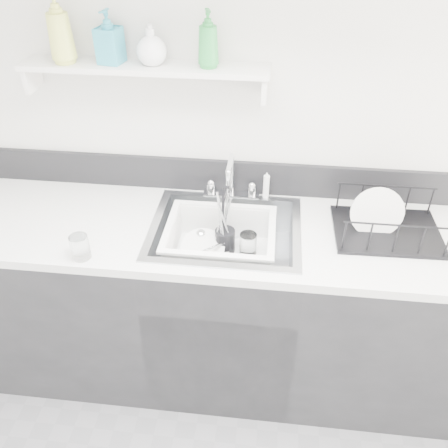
# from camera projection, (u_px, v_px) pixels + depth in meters

# --- Properties ---
(room_shell) EXTENTS (3.50, 3.00, 2.60)m
(room_shell) POSITION_uv_depth(u_px,v_px,m) (180.00, 161.00, 0.92)
(room_shell) COLOR silver
(room_shell) RESTS_ON ground
(counter_run) EXTENTS (3.20, 0.62, 0.92)m
(counter_run) POSITION_uv_depth(u_px,v_px,m) (225.00, 304.00, 2.29)
(counter_run) COLOR black
(counter_run) RESTS_ON ground
(backsplash) EXTENTS (3.20, 0.02, 0.16)m
(backsplash) POSITION_uv_depth(u_px,v_px,m) (232.00, 177.00, 2.21)
(backsplash) COLOR black
(backsplash) RESTS_ON counter_run
(sink) EXTENTS (0.64, 0.52, 0.20)m
(sink) POSITION_uv_depth(u_px,v_px,m) (225.00, 245.00, 2.07)
(sink) COLOR silver
(sink) RESTS_ON counter_run
(faucet) EXTENTS (0.26, 0.18, 0.23)m
(faucet) POSITION_uv_depth(u_px,v_px,m) (231.00, 186.00, 2.18)
(faucet) COLOR silver
(faucet) RESTS_ON counter_run
(side_sprayer) EXTENTS (0.03, 0.03, 0.14)m
(side_sprayer) POSITION_uv_depth(u_px,v_px,m) (266.00, 185.00, 2.17)
(side_sprayer) COLOR white
(side_sprayer) RESTS_ON counter_run
(wall_shelf) EXTENTS (1.00, 0.16, 0.12)m
(wall_shelf) POSITION_uv_depth(u_px,v_px,m) (145.00, 69.00, 1.88)
(wall_shelf) COLOR silver
(wall_shelf) RESTS_ON room_shell
(wash_tub) EXTENTS (0.47, 0.38, 0.18)m
(wash_tub) POSITION_uv_depth(u_px,v_px,m) (220.00, 244.00, 2.06)
(wash_tub) COLOR white
(wash_tub) RESTS_ON sink
(plate_stack) EXTENTS (0.24, 0.23, 0.09)m
(plate_stack) POSITION_uv_depth(u_px,v_px,m) (205.00, 252.00, 2.09)
(plate_stack) COLOR white
(plate_stack) RESTS_ON wash_tub
(utensil_cup) EXTENTS (0.09, 0.09, 0.30)m
(utensil_cup) POSITION_uv_depth(u_px,v_px,m) (225.00, 239.00, 2.10)
(utensil_cup) COLOR black
(utensil_cup) RESTS_ON wash_tub
(ladle) EXTENTS (0.27, 0.24, 0.08)m
(ladle) POSITION_uv_depth(u_px,v_px,m) (212.00, 246.00, 2.11)
(ladle) COLOR silver
(ladle) RESTS_ON wash_tub
(tumbler_in_tub) EXTENTS (0.09, 0.09, 0.11)m
(tumbler_in_tub) POSITION_uv_depth(u_px,v_px,m) (248.00, 244.00, 2.09)
(tumbler_in_tub) COLOR white
(tumbler_in_tub) RESTS_ON wash_tub
(tumbler_counter) EXTENTS (0.08, 0.08, 0.10)m
(tumbler_counter) POSITION_uv_depth(u_px,v_px,m) (80.00, 247.00, 1.84)
(tumbler_counter) COLOR white
(tumbler_counter) RESTS_ON counter_run
(dish_rack) EXTENTS (0.44, 0.34, 0.15)m
(dish_rack) POSITION_uv_depth(u_px,v_px,m) (390.00, 218.00, 1.95)
(dish_rack) COLOR black
(dish_rack) RESTS_ON counter_run
(bowl_small) EXTENTS (0.13, 0.13, 0.03)m
(bowl_small) POSITION_uv_depth(u_px,v_px,m) (241.00, 265.00, 2.04)
(bowl_small) COLOR white
(bowl_small) RESTS_ON wash_tub
(soap_bottle_a) EXTENTS (0.12, 0.12, 0.26)m
(soap_bottle_a) POSITION_uv_depth(u_px,v_px,m) (59.00, 29.00, 1.81)
(soap_bottle_a) COLOR #D4DB5E
(soap_bottle_a) RESTS_ON wall_shelf
(soap_bottle_b) EXTENTS (0.11, 0.11, 0.20)m
(soap_bottle_b) POSITION_uv_depth(u_px,v_px,m) (109.00, 37.00, 1.83)
(soap_bottle_b) COLOR teal
(soap_bottle_b) RESTS_ON wall_shelf
(soap_bottle_c) EXTENTS (0.12, 0.12, 0.15)m
(soap_bottle_c) POSITION_uv_depth(u_px,v_px,m) (151.00, 45.00, 1.82)
(soap_bottle_c) COLOR white
(soap_bottle_c) RESTS_ON wall_shelf
(soap_bottle_d) EXTENTS (0.10, 0.11, 0.21)m
(soap_bottle_d) POSITION_uv_depth(u_px,v_px,m) (208.00, 39.00, 1.78)
(soap_bottle_d) COLOR green
(soap_bottle_d) RESTS_ON wall_shelf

